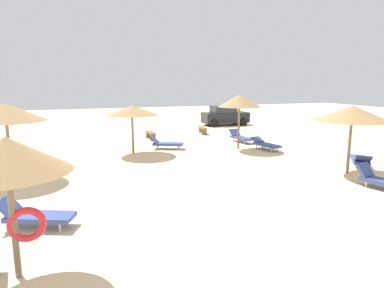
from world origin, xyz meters
The scene contains 16 objects.
ground_plane centered at (0.00, 0.00, 0.00)m, with size 80.00×80.00×0.00m, color beige.
parasol_0 centered at (-5.74, -3.04, 2.38)m, with size 2.26×2.26×2.75m.
parasol_1 centered at (4.22, 6.91, 2.69)m, with size 2.41×2.41×3.04m.
parasol_2 centered at (6.01, 0.66, 2.48)m, with size 2.95×2.95×2.80m.
parasol_3 centered at (-1.65, 7.61, 2.27)m, with size 2.76×2.76×2.53m.
parasol_4 centered at (-6.95, 4.50, 2.59)m, with size 2.92×2.92×2.94m.
lounger_0 centered at (-5.65, -0.68, 0.32)m, with size 1.97×1.30×0.77m.
lounger_1 centered at (5.31, 8.71, 0.32)m, with size 0.84×1.94×0.74m.
lounger_2 centered at (5.53, -1.42, 0.33)m, with size 1.07×1.94×0.81m.
lounger_3 centered at (0.29, 8.17, 0.32)m, with size 1.97×1.38×0.76m.
lounger_4 centered at (-6.39, 6.55, 0.32)m, with size 0.93×1.96×0.74m.
lounger_6 centered at (5.49, 6.12, 0.31)m, with size 1.00×2.00×0.61m.
lounger_7 centered at (7.42, 1.36, 0.31)m, with size 1.67×1.90×0.66m.
bench_0 centered at (0.23, 11.70, 0.35)m, with size 0.44×1.51×0.49m.
bench_1 centered at (4.36, 12.75, 0.35)m, with size 0.69×1.55×0.49m.
parked_car centered at (8.06, 16.79, 0.82)m, with size 4.04×2.05×1.72m.
Camera 1 is at (-4.58, -9.67, 3.70)m, focal length 31.03 mm.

